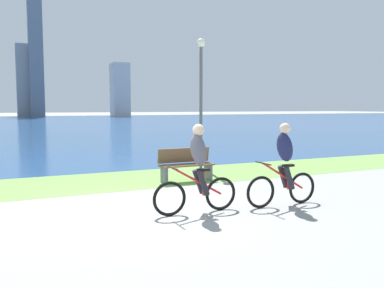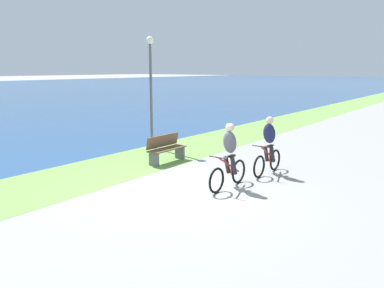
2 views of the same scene
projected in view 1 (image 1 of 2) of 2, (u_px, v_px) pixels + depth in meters
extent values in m
plane|color=gray|center=(129.00, 208.00, 8.03)|extent=(300.00, 300.00, 0.00)
cube|color=#6B9947|center=(97.00, 182.00, 10.85)|extent=(120.00, 2.95, 0.01)
cube|color=navy|center=(26.00, 123.00, 51.35)|extent=(300.00, 86.47, 0.00)
torus|color=black|center=(170.00, 199.00, 7.43)|extent=(0.65, 0.06, 0.65)
torus|color=black|center=(221.00, 194.00, 7.88)|extent=(0.65, 0.06, 0.65)
cylinder|color=red|center=(197.00, 181.00, 7.64)|extent=(1.04, 0.04, 0.61)
cylinder|color=red|center=(203.00, 183.00, 7.70)|extent=(0.04, 0.04, 0.48)
cube|color=black|center=(203.00, 170.00, 7.68)|extent=(0.24, 0.10, 0.05)
cylinder|color=black|center=(172.00, 168.00, 7.40)|extent=(0.03, 0.52, 0.03)
ellipsoid|color=#595966|center=(198.00, 150.00, 7.60)|extent=(0.40, 0.36, 0.65)
sphere|color=beige|center=(198.00, 130.00, 7.56)|extent=(0.22, 0.22, 0.22)
cylinder|color=#26262D|center=(203.00, 183.00, 7.59)|extent=(0.27, 0.11, 0.49)
cylinder|color=#26262D|center=(199.00, 181.00, 7.77)|extent=(0.27, 0.11, 0.49)
torus|color=black|center=(261.00, 192.00, 8.03)|extent=(0.65, 0.06, 0.65)
torus|color=black|center=(302.00, 188.00, 8.45)|extent=(0.65, 0.06, 0.65)
cylinder|color=red|center=(283.00, 176.00, 8.22)|extent=(1.00, 0.04, 0.61)
cylinder|color=red|center=(288.00, 178.00, 8.28)|extent=(0.04, 0.04, 0.47)
cube|color=black|center=(288.00, 165.00, 8.26)|extent=(0.24, 0.10, 0.05)
cylinder|color=black|center=(263.00, 163.00, 7.99)|extent=(0.03, 0.52, 0.03)
ellipsoid|color=#1E234C|center=(285.00, 147.00, 8.18)|extent=(0.40, 0.36, 0.65)
sphere|color=beige|center=(285.00, 128.00, 8.15)|extent=(0.22, 0.22, 0.22)
cylinder|color=#26262D|center=(289.00, 178.00, 8.17)|extent=(0.27, 0.11, 0.49)
cylinder|color=#26262D|center=(283.00, 176.00, 8.35)|extent=(0.27, 0.11, 0.49)
cube|color=brown|center=(187.00, 165.00, 10.91)|extent=(1.50, 0.45, 0.04)
cube|color=brown|center=(184.00, 155.00, 11.06)|extent=(1.50, 0.11, 0.40)
cube|color=#595960|center=(208.00, 172.00, 11.20)|extent=(0.08, 0.37, 0.45)
cube|color=#595960|center=(164.00, 175.00, 10.66)|extent=(0.08, 0.37, 0.45)
cylinder|color=#595960|center=(201.00, 108.00, 13.14)|extent=(0.10, 0.10, 3.96)
sphere|color=white|center=(201.00, 43.00, 12.95)|extent=(0.28, 0.28, 0.28)
cube|color=#8C939E|center=(27.00, 81.00, 85.65)|extent=(4.33, 4.36, 15.09)
cube|color=slate|center=(36.00, 59.00, 82.31)|extent=(2.73, 2.97, 23.76)
cube|color=#B7B7BC|center=(120.00, 90.00, 86.80)|extent=(3.53, 4.14, 11.38)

